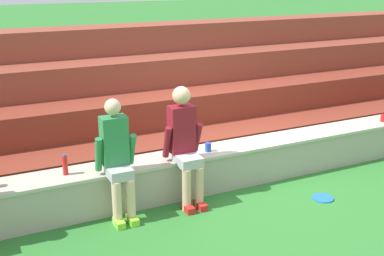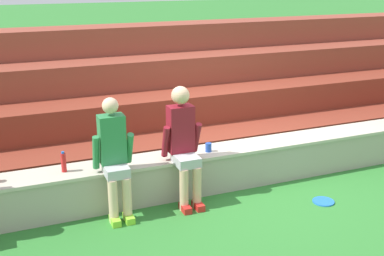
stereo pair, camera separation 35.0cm
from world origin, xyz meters
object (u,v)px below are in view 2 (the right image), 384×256
object	(u,v)px
plastic_cup_left_end	(208,147)
frisbee	(323,201)
water_bottle_mid_right	(64,162)
person_center	(183,142)
person_left_of_center	(114,156)

from	to	relation	value
plastic_cup_left_end	frisbee	bearing A→B (deg)	-37.46
water_bottle_mid_right	plastic_cup_left_end	distance (m)	1.87
person_center	frisbee	size ratio (longest dim) A/B	5.41
plastic_cup_left_end	person_left_of_center	bearing A→B (deg)	-170.04
plastic_cup_left_end	frisbee	xyz separation A→B (m)	(1.21, -0.92, -0.59)
water_bottle_mid_right	plastic_cup_left_end	bearing A→B (deg)	-1.23
person_left_of_center	water_bottle_mid_right	size ratio (longest dim) A/B	5.70
plastic_cup_left_end	water_bottle_mid_right	bearing A→B (deg)	178.77
person_left_of_center	plastic_cup_left_end	world-z (taller)	person_left_of_center
water_bottle_mid_right	plastic_cup_left_end	size ratio (longest dim) A/B	2.16
frisbee	person_left_of_center	bearing A→B (deg)	164.63
person_center	water_bottle_mid_right	distance (m)	1.46
person_center	frisbee	world-z (taller)	person_center
person_left_of_center	plastic_cup_left_end	size ratio (longest dim) A/B	12.33
person_left_of_center	frisbee	xyz separation A→B (m)	(2.52, -0.69, -0.75)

